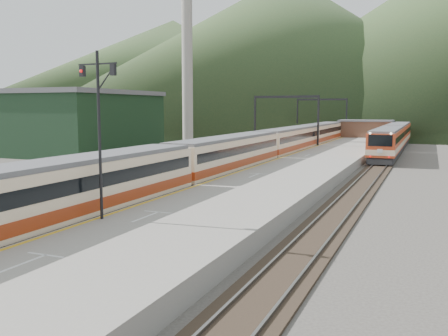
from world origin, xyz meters
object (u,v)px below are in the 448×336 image
at_px(second_train, 394,137).
at_px(signal_mast, 99,119).
at_px(worker, 69,199).
at_px(main_train, 265,147).

distance_m(second_train, signal_mast, 56.51).
xyz_separation_m(second_train, signal_mast, (-9.40, -55.60, 3.69)).
xyz_separation_m(second_train, worker, (-14.91, -51.29, -1.24)).
distance_m(main_train, second_train, 26.64).
height_order(second_train, worker, second_train).
distance_m(main_train, signal_mast, 31.85).
xyz_separation_m(main_train, signal_mast, (2.10, -31.57, 3.70)).
distance_m(signal_mast, worker, 8.56).
relative_size(second_train, signal_mast, 5.18).
height_order(main_train, second_train, second_train).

